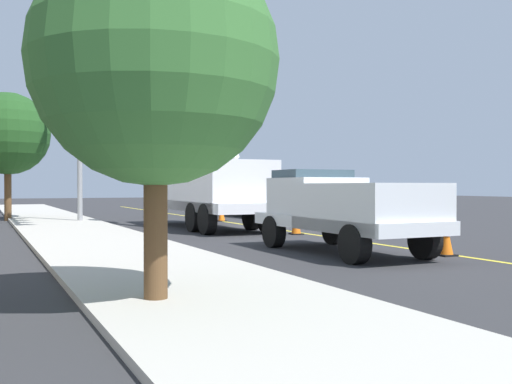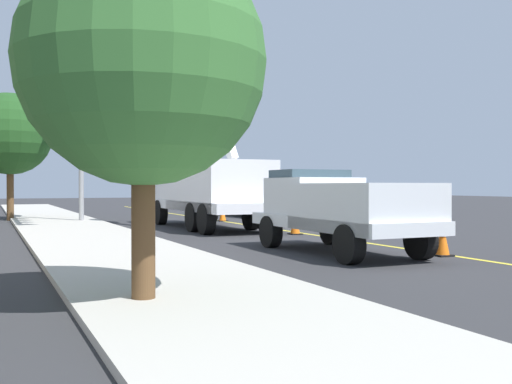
{
  "view_description": "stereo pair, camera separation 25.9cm",
  "coord_description": "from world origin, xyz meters",
  "px_view_note": "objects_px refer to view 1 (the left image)",
  "views": [
    {
      "loc": [
        -21.68,
        9.18,
        1.64
      ],
      "look_at": [
        -0.85,
        0.38,
        1.4
      ],
      "focal_mm": 40.99,
      "sensor_mm": 36.0,
      "label": 1
    },
    {
      "loc": [
        -21.78,
        8.94,
        1.64
      ],
      "look_at": [
        -0.85,
        0.38,
        1.4
      ],
      "focal_mm": 40.99,
      "sensor_mm": 36.0,
      "label": 2
    }
  ],
  "objects_px": {
    "utility_bucket_truck": "(207,186)",
    "traffic_signal_mast": "(90,77)",
    "traffic_cone_leading": "(446,239)",
    "traffic_cone_mid_rear": "(222,213)",
    "traffic_cone_mid_front": "(296,222)",
    "service_pickup_truck": "(344,207)",
    "passing_minivan": "(250,198)"
  },
  "relations": [
    {
      "from": "utility_bucket_truck",
      "to": "traffic_signal_mast",
      "type": "relative_size",
      "value": 1.01
    },
    {
      "from": "utility_bucket_truck",
      "to": "traffic_cone_leading",
      "type": "bearing_deg",
      "value": -167.83
    },
    {
      "from": "traffic_cone_mid_rear",
      "to": "traffic_cone_mid_front",
      "type": "bearing_deg",
      "value": 179.12
    },
    {
      "from": "traffic_cone_leading",
      "to": "traffic_cone_mid_rear",
      "type": "bearing_deg",
      "value": 1.53
    },
    {
      "from": "utility_bucket_truck",
      "to": "service_pickup_truck",
      "type": "bearing_deg",
      "value": -177.41
    },
    {
      "from": "passing_minivan",
      "to": "traffic_cone_mid_rear",
      "type": "relative_size",
      "value": 6.44
    },
    {
      "from": "passing_minivan",
      "to": "traffic_cone_mid_rear",
      "type": "bearing_deg",
      "value": 140.2
    },
    {
      "from": "traffic_cone_mid_front",
      "to": "traffic_cone_mid_rear",
      "type": "relative_size",
      "value": 1.11
    },
    {
      "from": "service_pickup_truck",
      "to": "traffic_cone_leading",
      "type": "relative_size",
      "value": 6.98
    },
    {
      "from": "utility_bucket_truck",
      "to": "traffic_cone_mid_rear",
      "type": "distance_m",
      "value": 4.42
    },
    {
      "from": "service_pickup_truck",
      "to": "utility_bucket_truck",
      "type": "bearing_deg",
      "value": 2.59
    },
    {
      "from": "utility_bucket_truck",
      "to": "traffic_cone_leading",
      "type": "xyz_separation_m",
      "value": [
        -10.83,
        -2.34,
        -1.21
      ]
    },
    {
      "from": "utility_bucket_truck",
      "to": "traffic_signal_mast",
      "type": "bearing_deg",
      "value": 57.66
    },
    {
      "from": "service_pickup_truck",
      "to": "traffic_cone_mid_rear",
      "type": "height_order",
      "value": "service_pickup_truck"
    },
    {
      "from": "utility_bucket_truck",
      "to": "traffic_signal_mast",
      "type": "xyz_separation_m",
      "value": [
        2.59,
        4.09,
        4.39
      ]
    },
    {
      "from": "utility_bucket_truck",
      "to": "traffic_cone_mid_front",
      "type": "bearing_deg",
      "value": -155.93
    },
    {
      "from": "utility_bucket_truck",
      "to": "service_pickup_truck",
      "type": "xyz_separation_m",
      "value": [
        -9.4,
        -0.42,
        -0.5
      ]
    },
    {
      "from": "utility_bucket_truck",
      "to": "traffic_cone_mid_rear",
      "type": "height_order",
      "value": "utility_bucket_truck"
    },
    {
      "from": "passing_minivan",
      "to": "traffic_cone_mid_rear",
      "type": "height_order",
      "value": "passing_minivan"
    },
    {
      "from": "service_pickup_truck",
      "to": "traffic_cone_leading",
      "type": "bearing_deg",
      "value": -126.9
    },
    {
      "from": "utility_bucket_truck",
      "to": "traffic_cone_mid_front",
      "type": "distance_m",
      "value": 4.63
    },
    {
      "from": "service_pickup_truck",
      "to": "traffic_signal_mast",
      "type": "distance_m",
      "value": 13.71
    },
    {
      "from": "utility_bucket_truck",
      "to": "service_pickup_truck",
      "type": "height_order",
      "value": "utility_bucket_truck"
    },
    {
      "from": "utility_bucket_truck",
      "to": "passing_minivan",
      "type": "distance_m",
      "value": 8.58
    },
    {
      "from": "utility_bucket_truck",
      "to": "traffic_cone_leading",
      "type": "relative_size",
      "value": 10.19
    },
    {
      "from": "utility_bucket_truck",
      "to": "traffic_cone_leading",
      "type": "distance_m",
      "value": 11.15
    },
    {
      "from": "traffic_cone_mid_front",
      "to": "traffic_signal_mast",
      "type": "xyz_separation_m",
      "value": [
        6.68,
        5.92,
        5.6
      ]
    },
    {
      "from": "traffic_signal_mast",
      "to": "traffic_cone_mid_rear",
      "type": "bearing_deg",
      "value": -78.95
    },
    {
      "from": "passing_minivan",
      "to": "traffic_cone_leading",
      "type": "bearing_deg",
      "value": 172.37
    },
    {
      "from": "passing_minivan",
      "to": "traffic_signal_mast",
      "type": "xyz_separation_m",
      "value": [
        -4.54,
        8.83,
        5.04
      ]
    },
    {
      "from": "traffic_cone_mid_rear",
      "to": "passing_minivan",
      "type": "bearing_deg",
      "value": -39.8
    },
    {
      "from": "service_pickup_truck",
      "to": "traffic_cone_leading",
      "type": "distance_m",
      "value": 2.5
    }
  ]
}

